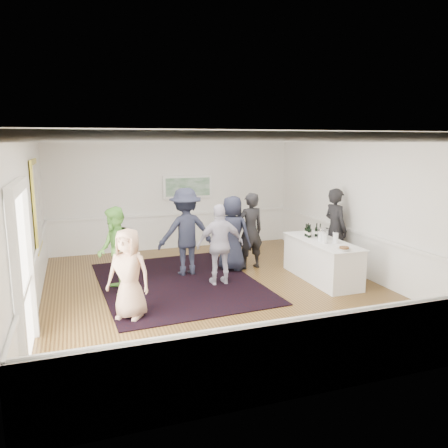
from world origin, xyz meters
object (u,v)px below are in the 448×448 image
object	(u,v)px
guest_tan	(129,274)
guest_dark_b	(250,231)
serving_table	(322,260)
guest_lilac	(220,245)
guest_dark_a	(186,232)
guest_green	(115,251)
guest_navy	(232,233)
bartender	(335,229)
ice_bucket	(323,234)
nut_bowl	(344,249)

from	to	relation	value
guest_tan	guest_dark_b	size ratio (longest dim) A/B	0.86
serving_table	guest_dark_b	xyz separation A→B (m)	(-1.18, 1.37, 0.48)
guest_lilac	guest_dark_a	xyz separation A→B (m)	(-0.53, 0.94, 0.13)
guest_green	guest_navy	world-z (taller)	guest_navy
bartender	serving_table	bearing A→B (deg)	125.87
guest_tan	ice_bucket	bearing A→B (deg)	43.88
guest_green	guest_dark_b	size ratio (longest dim) A/B	0.96
guest_navy	guest_green	bearing A→B (deg)	57.40
serving_table	guest_dark_a	size ratio (longest dim) A/B	1.09
nut_bowl	guest_navy	bearing A→B (deg)	124.50
guest_green	ice_bucket	bearing A→B (deg)	77.17
bartender	guest_lilac	xyz separation A→B (m)	(-3.00, -0.21, -0.11)
guest_lilac	guest_dark_a	bearing A→B (deg)	-59.01
guest_green	guest_navy	distance (m)	2.91
bartender	guest_dark_a	bearing A→B (deg)	73.50
serving_table	ice_bucket	bearing A→B (deg)	57.01
serving_table	bartender	size ratio (longest dim) A/B	1.12
guest_dark_a	guest_dark_b	bearing A→B (deg)	175.18
guest_navy	nut_bowl	distance (m)	2.78
serving_table	nut_bowl	bearing A→B (deg)	-94.28
ice_bucket	nut_bowl	bearing A→B (deg)	-98.67
serving_table	guest_navy	world-z (taller)	guest_navy
guest_navy	ice_bucket	xyz separation A→B (m)	(1.74, -1.21, 0.11)
ice_bucket	nut_bowl	world-z (taller)	ice_bucket
guest_tan	guest_navy	xyz separation A→B (m)	(2.72, 2.15, 0.10)
nut_bowl	guest_lilac	bearing A→B (deg)	148.19
guest_navy	nut_bowl	bearing A→B (deg)	166.90
serving_table	guest_green	size ratio (longest dim) A/B	1.24
serving_table	guest_green	bearing A→B (deg)	172.22
guest_lilac	guest_dark_a	size ratio (longest dim) A/B	0.87
guest_green	guest_lilac	size ratio (longest dim) A/B	1.01
guest_tan	ice_bucket	xyz separation A→B (m)	(4.45, 0.94, 0.21)
guest_tan	guest_lilac	bearing A→B (deg)	62.22
guest_lilac	ice_bucket	world-z (taller)	guest_lilac
guest_lilac	ice_bucket	xyz separation A→B (m)	(2.35, -0.29, 0.13)
guest_lilac	guest_dark_b	size ratio (longest dim) A/B	0.95
guest_tan	guest_dark_a	distance (m)	2.68
serving_table	guest_lilac	xyz separation A→B (m)	(-2.26, 0.43, 0.43)
ice_bucket	nut_bowl	distance (m)	1.09
bartender	guest_dark_b	bearing A→B (deg)	64.43
serving_table	guest_navy	xyz separation A→B (m)	(-1.64, 1.36, 0.45)
guest_tan	ice_bucket	size ratio (longest dim) A/B	6.20
bartender	guest_green	world-z (taller)	bartender
guest_tan	bartender	bearing A→B (deg)	47.65
bartender	guest_lilac	world-z (taller)	bartender
guest_green	guest_dark_a	xyz separation A→B (m)	(1.66, 0.76, 0.12)
guest_dark_b	nut_bowl	world-z (taller)	guest_dark_b
serving_table	guest_dark_a	distance (m)	3.16
serving_table	bartender	distance (m)	1.12
guest_navy	ice_bucket	size ratio (longest dim) A/B	6.96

